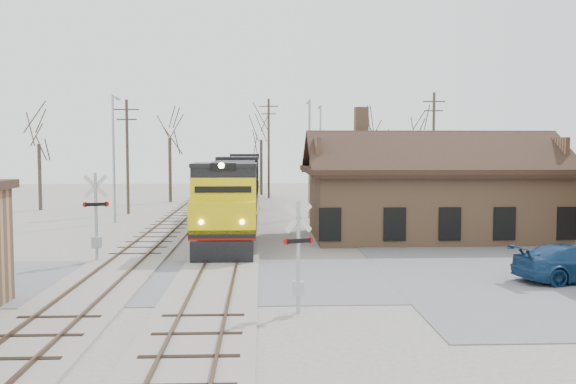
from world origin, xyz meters
The scene contains 20 objects.
ground centered at (0.00, 0.00, 0.00)m, with size 140.00×140.00×0.00m, color #A29D92.
road centered at (0.00, 0.00, 0.01)m, with size 60.00×9.00×0.03m, color slate.
track_main centered at (0.00, 15.00, 0.07)m, with size 3.40×90.00×0.24m.
track_siding centered at (-4.50, 15.00, 0.07)m, with size 3.40×90.00×0.24m.
depot centered at (11.99, 12.00, 2.41)m, with size 15.20×9.31×7.90m.
locomotive_lead centered at (0.00, 13.27, 2.46)m, with size 3.15×21.12×4.69m.
locomotive_trailing centered at (0.00, 34.67, 2.46)m, with size 3.15×21.12×4.44m.
crossbuck_near centered at (3.04, -5.40, 1.76)m, with size 1.02×0.43×3.69m.
crossbuck_far centered at (-5.93, 4.25, 1.98)m, with size 1.18×0.44×4.24m.
streetlight_a centered at (-8.70, 20.32, 5.12)m, with size 0.25×2.04×9.16m.
streetlight_b centered at (5.50, 23.06, 5.08)m, with size 0.25×2.04×9.08m.
streetlight_c centered at (7.42, 34.88, 5.26)m, with size 0.25×2.04×9.43m.
utility_pole_a centered at (-9.06, 26.54, 4.86)m, with size 2.00×0.24×9.27m.
utility_pole_b centered at (2.59, 42.25, 5.51)m, with size 2.00×0.24×10.56m.
utility_pole_c centered at (17.01, 30.11, 5.35)m, with size 2.00×0.24×10.24m.
tree_a centered at (-17.31, 30.01, 6.66)m, with size 3.82×3.82×9.36m.
tree_b centered at (-7.24, 37.86, 7.35)m, with size 4.22×4.22×10.33m.
tree_c centered at (1.79, 46.89, 7.31)m, with size 4.19×4.19×10.27m.
tree_d centered at (14.46, 44.26, 7.28)m, with size 4.18×4.18×10.23m.
tree_e centered at (18.25, 39.94, 7.25)m, with size 4.16×4.16×10.18m.
Camera 1 is at (1.87, -26.04, 5.43)m, focal length 40.00 mm.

